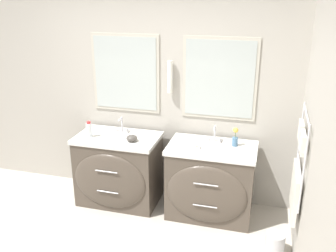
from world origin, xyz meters
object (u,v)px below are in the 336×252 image
(flower_vase, at_px, (235,138))
(waste_bin, at_px, (275,243))
(toiletry_bottle, at_px, (89,130))
(vanity_right, at_px, (210,182))
(vanity_left, at_px, (118,170))
(amenity_bowl, at_px, (132,138))

(flower_vase, bearing_deg, waste_bin, -50.18)
(toiletry_bottle, relative_size, waste_bin, 0.87)
(toiletry_bottle, bearing_deg, vanity_right, 2.42)
(vanity_right, relative_size, toiletry_bottle, 5.14)
(waste_bin, bearing_deg, vanity_left, 165.27)
(vanity_left, relative_size, amenity_bowl, 7.73)
(vanity_left, relative_size, vanity_right, 1.00)
(toiletry_bottle, relative_size, amenity_bowl, 1.50)
(vanity_left, distance_m, vanity_right, 1.12)
(toiletry_bottle, distance_m, amenity_bowl, 0.53)
(vanity_left, bearing_deg, flower_vase, 4.85)
(vanity_right, distance_m, amenity_bowl, 1.01)
(vanity_left, bearing_deg, waste_bin, -14.73)
(flower_vase, relative_size, waste_bin, 0.98)
(vanity_left, relative_size, toiletry_bottle, 5.14)
(toiletry_bottle, bearing_deg, amenity_bowl, 0.06)
(amenity_bowl, xyz_separation_m, flower_vase, (1.14, 0.18, 0.06))
(flower_vase, bearing_deg, vanity_right, -154.01)
(toiletry_bottle, xyz_separation_m, flower_vase, (1.67, 0.18, 0.01))
(amenity_bowl, relative_size, flower_vase, 0.59)
(vanity_left, height_order, vanity_right, same)
(flower_vase, height_order, waste_bin, flower_vase)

